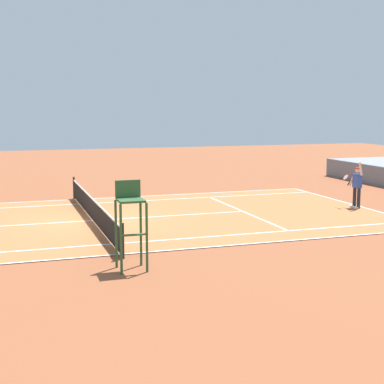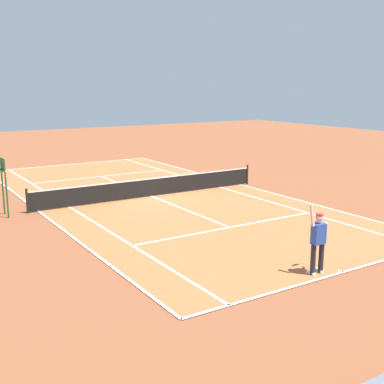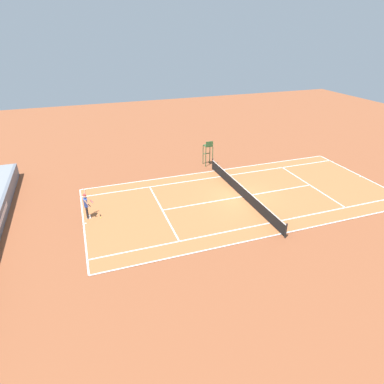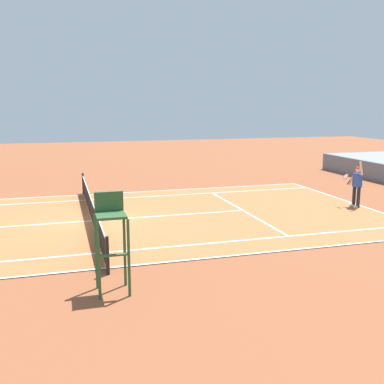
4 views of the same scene
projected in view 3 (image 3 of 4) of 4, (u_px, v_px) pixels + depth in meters
name	position (u px, v px, depth m)	size (l,w,h in m)	color
ground_plane	(242.00, 197.00, 25.61)	(80.00, 80.00, 0.00)	brown
court	(242.00, 197.00, 25.60)	(11.08, 23.88, 0.03)	#B76638
net	(242.00, 191.00, 25.38)	(11.98, 0.10, 1.07)	black
tennis_player	(86.00, 205.00, 22.35)	(0.76, 0.62, 2.08)	#232328
tennis_ball	(101.00, 217.00, 22.76)	(0.07, 0.07, 0.07)	#D1E533
umpire_chair	(208.00, 150.00, 30.89)	(0.77, 0.77, 2.44)	#2D562D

